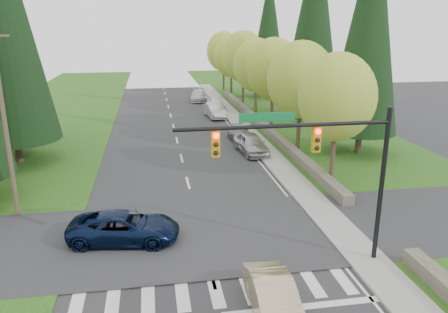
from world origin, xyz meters
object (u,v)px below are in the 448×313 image
object	(u,v)px
suv_navy	(124,227)
parked_car_e	(198,96)
parked_car_a	(251,144)
parked_car_b	(241,135)
parked_car_c	(215,111)
parked_car_d	(216,103)
sedan_champagne	(274,299)

from	to	relation	value
suv_navy	parked_car_e	distance (m)	39.42
parked_car_a	parked_car_e	bearing A→B (deg)	87.16
parked_car_b	parked_car_c	bearing A→B (deg)	90.05
suv_navy	parked_car_e	xyz separation A→B (m)	(7.85, 38.63, -0.01)
suv_navy	parked_car_d	world-z (taller)	parked_car_d
parked_car_e	parked_car_d	bearing A→B (deg)	-70.23
sedan_champagne	parked_car_d	world-z (taller)	parked_car_d
sedan_champagne	parked_car_e	distance (m)	45.23
parked_car_c	parked_car_d	distance (m)	4.63
sedan_champagne	suv_navy	bearing A→B (deg)	130.27
suv_navy	parked_car_d	size ratio (longest dim) A/B	1.13
sedan_champagne	parked_car_a	world-z (taller)	parked_car_a
sedan_champagne	parked_car_d	size ratio (longest dim) A/B	0.91
sedan_champagne	parked_car_a	size ratio (longest dim) A/B	0.89
parked_car_d	parked_car_c	bearing A→B (deg)	-99.34
parked_car_b	parked_car_d	size ratio (longest dim) A/B	0.93
parked_car_a	parked_car_c	xyz separation A→B (m)	(-0.82, 14.21, -0.02)
parked_car_c	parked_car_e	distance (m)	11.06
parked_car_d	parked_car_b	bearing A→B (deg)	-89.38
parked_car_a	parked_car_c	size ratio (longest dim) A/B	0.99
suv_navy	parked_car_e	size ratio (longest dim) A/B	1.06
parked_car_a	parked_car_d	xyz separation A→B (m)	(0.00, 18.76, -0.02)
sedan_champagne	parked_car_e	world-z (taller)	parked_car_e
parked_car_a	parked_car_d	world-z (taller)	parked_car_a
parked_car_c	parked_car_d	xyz separation A→B (m)	(0.82, 4.55, 0.00)
parked_car_d	parked_car_e	xyz separation A→B (m)	(-1.40, 6.49, -0.07)
parked_car_d	sedan_champagne	bearing A→B (deg)	-94.73
parked_car_b	parked_car_c	size ratio (longest dim) A/B	0.91
sedan_champagne	parked_car_b	xyz separation A→B (m)	(3.73, 23.48, -0.07)
parked_car_b	parked_car_c	xyz separation A→B (m)	(-0.75, 10.65, 0.16)
parked_car_a	parked_car_d	bearing A→B (deg)	83.99
sedan_champagne	suv_navy	distance (m)	8.51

